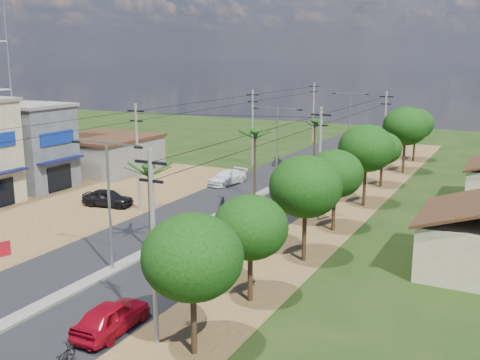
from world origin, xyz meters
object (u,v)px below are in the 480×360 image
object	(u,v)px
car_white_far	(227,178)
car_silver_mid	(303,199)
moto_rider_east	(62,359)
roadside_sign	(1,250)
car_red_near	(111,317)
car_parked_dark	(108,198)

from	to	relation	value
car_white_far	car_silver_mid	bearing A→B (deg)	-15.12
moto_rider_east	roadside_sign	bearing A→B (deg)	-40.55
car_white_far	roadside_sign	size ratio (longest dim) A/B	3.97
car_red_near	moto_rider_east	bearing A→B (deg)	90.67
car_silver_mid	roadside_sign	bearing A→B (deg)	36.30
car_silver_mid	car_white_far	xyz separation A→B (m)	(-10.00, 4.72, -0.01)
car_red_near	car_parked_dark	size ratio (longest dim) A/B	1.01
roadside_sign	car_silver_mid	bearing A→B (deg)	72.98
car_red_near	car_silver_mid	size ratio (longest dim) A/B	1.03
car_parked_dark	car_silver_mid	bearing A→B (deg)	-73.61
car_parked_dark	moto_rider_east	size ratio (longest dim) A/B	2.57
car_red_near	moto_rider_east	xyz separation A→B (m)	(0.20, -3.42, -0.31)
car_white_far	roadside_sign	bearing A→B (deg)	-86.60
car_red_near	roadside_sign	xyz separation A→B (m)	(-13.00, 4.71, -0.25)
car_white_far	moto_rider_east	distance (m)	34.95
car_red_near	car_silver_mid	bearing A→B (deg)	-92.67
car_red_near	roadside_sign	world-z (taller)	car_red_near
moto_rider_east	car_silver_mid	bearing A→B (deg)	-98.51
car_red_near	moto_rider_east	world-z (taller)	car_red_near
car_red_near	car_white_far	world-z (taller)	car_red_near
moto_rider_east	roadside_sign	distance (m)	15.50
car_white_far	roadside_sign	xyz separation A→B (m)	(-3.00, -25.30, -0.19)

